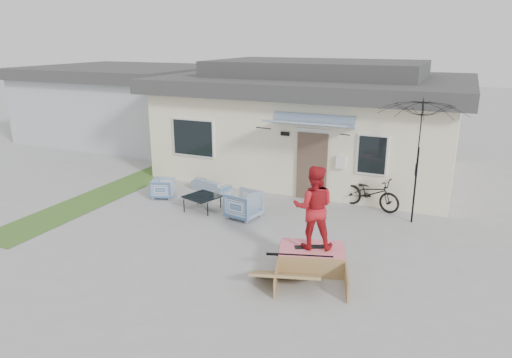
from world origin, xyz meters
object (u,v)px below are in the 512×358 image
at_px(armchair_left, 163,187).
at_px(bicycle, 371,190).
at_px(coffee_table, 203,203).
at_px(loveseat, 211,183).
at_px(armchair_right, 243,203).
at_px(skateboard, 312,246).
at_px(patio_umbrella, 418,160).
at_px(skater, 314,206).
at_px(skate_ramp, 312,258).

xyz_separation_m(armchair_left, bicycle, (6.14, 1.64, 0.24)).
bearing_deg(coffee_table, loveseat, 110.43).
height_order(loveseat, coffee_table, loveseat).
height_order(armchair_right, skateboard, armchair_right).
xyz_separation_m(armchair_left, coffee_table, (1.68, -0.47, -0.12)).
bearing_deg(coffee_table, bicycle, 25.27).
bearing_deg(coffee_table, skateboard, -28.40).
relative_size(patio_umbrella, skater, 1.46).
bearing_deg(skater, loveseat, -56.39).
height_order(armchair_left, skater, skater).
bearing_deg(skater, patio_umbrella, -132.17).
distance_m(loveseat, patio_umbrella, 6.51).
distance_m(loveseat, armchair_left, 1.59).
height_order(bicycle, skater, skater).
bearing_deg(skater, armchair_left, -41.73).
height_order(loveseat, armchair_right, armchair_right).
bearing_deg(skate_ramp, skater, 90.00).
bearing_deg(skater, bicycle, -112.96).
relative_size(bicycle, skate_ramp, 0.97).
distance_m(armchair_left, patio_umbrella, 7.60).
distance_m(armchair_left, skateboard, 6.27).
bearing_deg(armchair_right, bicycle, 136.01).
distance_m(patio_umbrella, skate_ramp, 4.33).
distance_m(armchair_left, skate_ramp, 6.30).
bearing_deg(loveseat, coffee_table, 126.68).
xyz_separation_m(patio_umbrella, skater, (-1.72, -3.64, -0.32)).
height_order(bicycle, skateboard, bicycle).
xyz_separation_m(coffee_table, skater, (4.01, -2.17, 1.21)).
relative_size(bicycle, skateboard, 2.38).
height_order(bicycle, skate_ramp, bicycle).
bearing_deg(skateboard, coffee_table, 123.61).
relative_size(armchair_left, bicycle, 0.37).
height_order(coffee_table, skate_ramp, skate_ramp).
height_order(skate_ramp, skateboard, skateboard).
height_order(coffee_table, bicycle, bicycle).
height_order(loveseat, patio_umbrella, patio_umbrella).
relative_size(coffee_table, bicycle, 0.48).
distance_m(armchair_left, skater, 6.36).
height_order(coffee_table, patio_umbrella, patio_umbrella).
height_order(armchair_right, patio_umbrella, patio_umbrella).
height_order(armchair_left, armchair_right, armchair_right).
height_order(armchair_right, skate_ramp, armchair_right).
xyz_separation_m(patio_umbrella, skate_ramp, (-1.70, -3.68, -1.52)).
relative_size(armchair_left, skate_ramp, 0.36).
distance_m(coffee_table, skate_ramp, 4.59).
bearing_deg(skateboard, armchair_right, 113.84).
bearing_deg(patio_umbrella, coffee_table, -165.60).
bearing_deg(patio_umbrella, bicycle, 153.27).
height_order(armchair_right, coffee_table, armchair_right).
bearing_deg(coffee_table, skater, -28.40).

